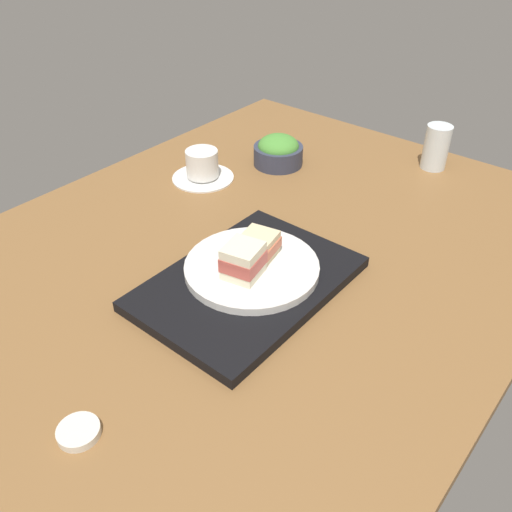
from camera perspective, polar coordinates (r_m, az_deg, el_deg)
name	(u,v)px	position (r cm, az deg, el deg)	size (l,w,h in cm)	color
ground_plane	(237,266)	(103.80, -1.95, -1.07)	(140.00, 100.00, 3.00)	brown
serving_tray	(248,283)	(95.72, -0.87, -2.86)	(38.04, 26.38, 2.01)	black
sandwich_plate	(252,267)	(96.42, -0.44, -1.21)	(23.91, 23.91, 1.47)	silver
sandwich_near	(243,261)	(91.86, -1.35, -0.49)	(7.57, 7.24, 5.91)	#EFE5C1
sandwich_far	(260,244)	(97.11, 0.40, 1.22)	(7.54, 7.44, 4.34)	beige
salad_bowl	(278,151)	(135.72, 2.34, 10.87)	(12.07, 12.07, 7.52)	#33384C
coffee_cup	(202,167)	(129.78, -5.64, 9.25)	(14.55, 14.55, 7.09)	white
drinking_glass	(436,147)	(140.13, 18.31, 10.76)	(6.01, 6.01, 10.70)	silver
small_sauce_dish	(79,432)	(78.34, -18.04, -17.06)	(5.69, 5.69, 1.23)	silver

